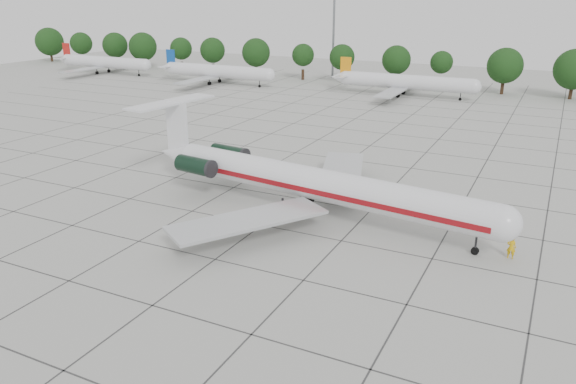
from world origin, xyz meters
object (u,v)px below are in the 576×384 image
at_px(bg_airliner_b, 217,72).
at_px(bg_airliner_c, 405,82).
at_px(main_airliner, 302,180).
at_px(floodlight_mast, 334,19).
at_px(bg_airliner_a, 104,62).
at_px(ground_crew, 511,247).

distance_m(bg_airliner_b, bg_airliner_c, 44.25).
relative_size(main_airliner, bg_airliner_b, 1.41).
bearing_deg(bg_airliner_b, floodlight_mast, 47.26).
bearing_deg(bg_airliner_c, bg_airliner_a, -178.78).
bearing_deg(ground_crew, main_airliner, -6.58).
height_order(ground_crew, floodlight_mast, floodlight_mast).
distance_m(main_airliner, bg_airliner_c, 69.19).
bearing_deg(ground_crew, bg_airliner_a, -33.85).
bearing_deg(bg_airliner_a, ground_crew, -32.30).
bearing_deg(bg_airliner_a, floodlight_mast, 19.60).
bearing_deg(bg_airliner_a, bg_airliner_c, 1.22).
xyz_separation_m(main_airliner, ground_crew, (19.83, -1.75, -2.33)).
height_order(main_airliner, bg_airliner_b, main_airliner).
distance_m(ground_crew, floodlight_mast, 103.82).
bearing_deg(bg_airliner_a, bg_airliner_b, -2.79).
xyz_separation_m(ground_crew, floodlight_mast, (-51.73, 89.03, 13.29)).
bearing_deg(bg_airliner_b, bg_airliner_a, 177.21).
height_order(main_airliner, floodlight_mast, floodlight_mast).
height_order(ground_crew, bg_airliner_c, bg_airliner_c).
xyz_separation_m(ground_crew, bg_airliner_a, (-108.71, 68.74, 1.92)).
height_order(bg_airliner_a, bg_airliner_c, same).
relative_size(bg_airliner_a, bg_airliner_c, 1.00).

